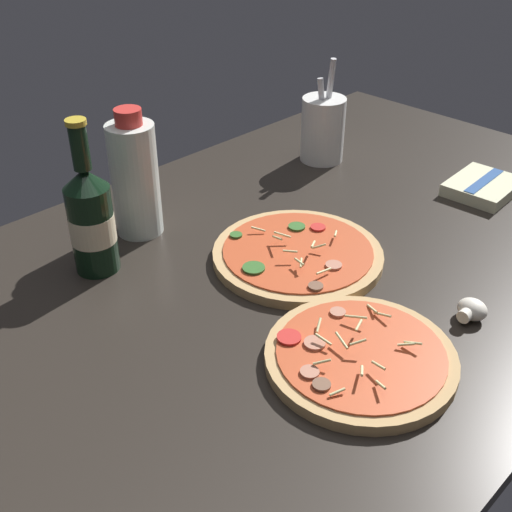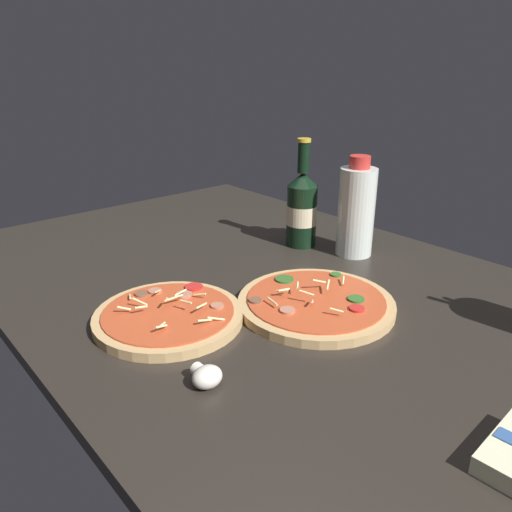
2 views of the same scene
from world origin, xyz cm
name	(u,v)px [view 1 (image 1 of 2)]	position (x,y,z in cm)	size (l,w,h in cm)	color
counter_slab	(280,276)	(0.00, 0.00, 1.25)	(160.00, 90.00, 2.50)	#28231E
pizza_near	(360,357)	(-8.86, -22.51, 3.48)	(25.31, 25.31, 4.31)	tan
pizza_far	(297,254)	(4.20, 0.07, 3.45)	(28.00, 28.00, 4.41)	tan
beer_bottle	(91,219)	(-20.30, 21.21, 11.60)	(7.11, 7.11, 25.11)	black
oil_bottle	(135,178)	(-8.30, 26.04, 12.77)	(8.12, 8.12, 22.34)	silver
mushroom_left	(471,310)	(9.95, -28.14, 4.03)	(4.59, 4.37, 3.06)	white
utensil_crock	(323,129)	(37.77, 22.92, 9.52)	(9.19, 9.19, 21.87)	silver
dish_towel	(483,187)	(47.93, -9.72, 3.71)	(14.75, 12.19, 2.56)	beige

